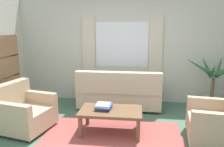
# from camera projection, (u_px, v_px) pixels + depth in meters

# --- Properties ---
(ground_plane) EXTENTS (6.24, 6.24, 0.00)m
(ground_plane) POSITION_uv_depth(u_px,v_px,m) (111.00, 144.00, 3.56)
(ground_plane) COLOR #476B56
(wall_back) EXTENTS (5.32, 0.12, 2.60)m
(wall_back) POSITION_uv_depth(u_px,v_px,m) (122.00, 50.00, 5.48)
(wall_back) COLOR beige
(wall_back) RESTS_ON ground_plane
(window_with_curtains) EXTENTS (1.98, 0.07, 1.40)m
(window_with_curtains) POSITION_uv_depth(u_px,v_px,m) (122.00, 45.00, 5.37)
(window_with_curtains) COLOR white
(area_rug) EXTENTS (2.42, 1.88, 0.01)m
(area_rug) POSITION_uv_depth(u_px,v_px,m) (111.00, 143.00, 3.56)
(area_rug) COLOR #9E4C47
(area_rug) RESTS_ON ground_plane
(couch) EXTENTS (1.90, 0.82, 0.92)m
(couch) POSITION_uv_depth(u_px,v_px,m) (119.00, 93.00, 5.07)
(couch) COLOR #BCB293
(couch) RESTS_ON ground_plane
(armchair_left) EXTENTS (0.98, 1.00, 0.88)m
(armchair_left) POSITION_uv_depth(u_px,v_px,m) (23.00, 112.00, 3.98)
(armchair_left) COLOR tan
(armchair_left) RESTS_ON ground_plane
(armchair_right) EXTENTS (0.92, 0.94, 0.88)m
(armchair_right) POSITION_uv_depth(u_px,v_px,m) (218.00, 122.00, 3.55)
(armchair_right) COLOR tan
(armchair_right) RESTS_ON ground_plane
(coffee_table) EXTENTS (1.10, 0.64, 0.44)m
(coffee_table) POSITION_uv_depth(u_px,v_px,m) (111.00, 113.00, 3.86)
(coffee_table) COLOR brown
(coffee_table) RESTS_ON ground_plane
(book_stack_on_table) EXTENTS (0.31, 0.36, 0.09)m
(book_stack_on_table) POSITION_uv_depth(u_px,v_px,m) (103.00, 106.00, 3.89)
(book_stack_on_table) COLOR #2D2D33
(book_stack_on_table) RESTS_ON coffee_table
(potted_plant) EXTENTS (1.20, 1.19, 1.25)m
(potted_plant) POSITION_uv_depth(u_px,v_px,m) (212.00, 88.00, 4.89)
(potted_plant) COLOR #B7B2A8
(potted_plant) RESTS_ON ground_plane
(bookshelf) EXTENTS (0.30, 0.94, 1.72)m
(bookshelf) POSITION_uv_depth(u_px,v_px,m) (4.00, 81.00, 4.50)
(bookshelf) COLOR brown
(bookshelf) RESTS_ON ground_plane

